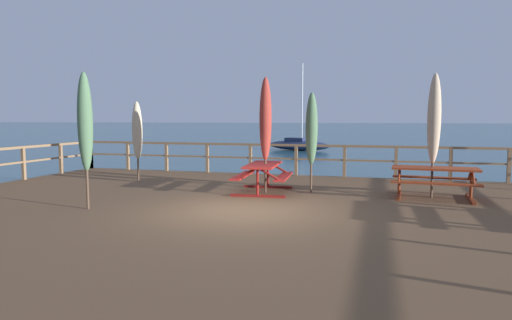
% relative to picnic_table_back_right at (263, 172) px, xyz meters
% --- Properties ---
extents(ground_plane, '(600.00, 600.00, 0.00)m').
position_rel_picnic_table_back_right_xyz_m(ground_plane, '(0.21, -2.35, -1.43)').
color(ground_plane, '#2D5B6B').
extents(wooden_deck, '(16.78, 12.37, 0.87)m').
position_rel_picnic_table_back_right_xyz_m(wooden_deck, '(0.21, -2.35, -0.99)').
color(wooden_deck, brown).
rests_on(wooden_deck, ground).
extents(railing_waterside_far, '(16.58, 0.10, 1.09)m').
position_rel_picnic_table_back_right_xyz_m(railing_waterside_far, '(0.21, 3.69, 0.19)').
color(railing_waterside_far, brown).
rests_on(railing_waterside_far, wooden_deck).
extents(picnic_table_back_right, '(1.54, 1.98, 0.78)m').
position_rel_picnic_table_back_right_xyz_m(picnic_table_back_right, '(0.00, 0.00, 0.00)').
color(picnic_table_back_right, maroon).
rests_on(picnic_table_back_right, wooden_deck).
extents(picnic_table_back_left, '(2.10, 1.53, 0.78)m').
position_rel_picnic_table_back_right_xyz_m(picnic_table_back_left, '(4.30, 0.32, 0.00)').
color(picnic_table_back_left, '#993819').
rests_on(picnic_table_back_left, wooden_deck).
extents(patio_umbrella_tall_mid_right, '(0.32, 0.32, 3.05)m').
position_rel_picnic_table_back_right_xyz_m(patio_umbrella_tall_mid_right, '(0.07, -0.04, 1.38)').
color(patio_umbrella_tall_mid_right, '#4C3828').
rests_on(patio_umbrella_tall_mid_right, wooden_deck).
extents(patio_umbrella_tall_mid_left, '(0.32, 0.32, 2.96)m').
position_rel_picnic_table_back_right_xyz_m(patio_umbrella_tall_mid_left, '(-3.11, -3.16, 1.32)').
color(patio_umbrella_tall_mid_left, '#4C3828').
rests_on(patio_umbrella_tall_mid_left, wooden_deck).
extents(patio_umbrella_tall_front, '(0.32, 0.32, 3.07)m').
position_rel_picnic_table_back_right_xyz_m(patio_umbrella_tall_front, '(4.24, 0.31, 1.39)').
color(patio_umbrella_tall_front, '#4C3828').
rests_on(patio_umbrella_tall_front, wooden_deck).
extents(patio_umbrella_short_front, '(0.32, 0.32, 2.50)m').
position_rel_picnic_table_back_right_xyz_m(patio_umbrella_short_front, '(-4.33, 0.97, 1.03)').
color(patio_umbrella_short_front, '#4C3828').
rests_on(patio_umbrella_short_front, wooden_deck).
extents(patio_umbrella_tall_back_right, '(0.32, 0.32, 2.65)m').
position_rel_picnic_table_back_right_xyz_m(patio_umbrella_tall_back_right, '(1.24, 0.32, 1.13)').
color(patio_umbrella_tall_back_right, '#4C3828').
rests_on(patio_umbrella_tall_back_right, wooden_deck).
extents(sailboat_distant, '(6.23, 3.19, 7.72)m').
position_rel_picnic_table_back_right_xyz_m(sailboat_distant, '(-4.06, 27.83, -0.91)').
color(sailboat_distant, navy).
rests_on(sailboat_distant, ground).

